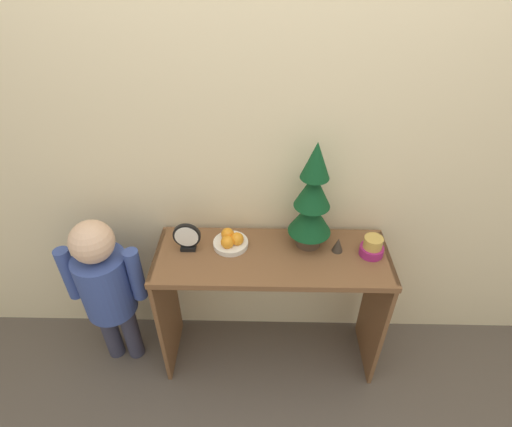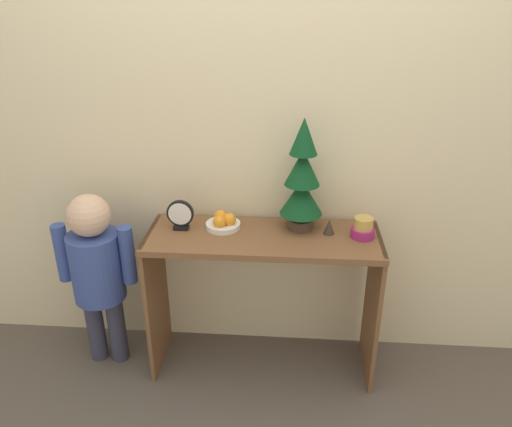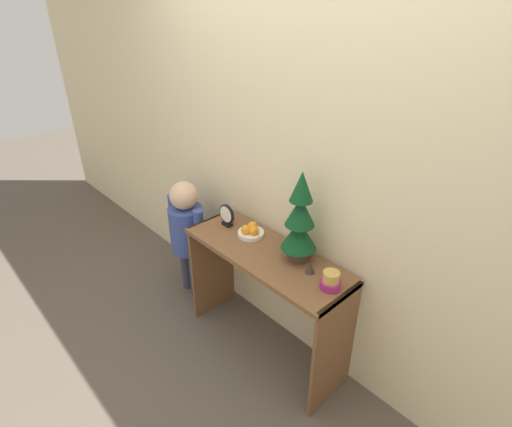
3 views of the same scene
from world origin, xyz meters
TOP-DOWN VIEW (x-y plane):
  - ground_plane at (0.00, 0.00)m, footprint 12.00×12.00m
  - back_wall at (0.00, 0.44)m, footprint 7.00×0.05m
  - console_table at (0.00, 0.20)m, footprint 1.10×0.39m
  - mini_tree at (0.17, 0.28)m, footprint 0.20×0.20m
  - fruit_bowl at (-0.20, 0.26)m, footprint 0.17×0.17m
  - singing_bowl at (0.46, 0.21)m, footprint 0.11×0.11m
  - desk_clock at (-0.39, 0.23)m, footprint 0.13×0.04m
  - figurine at (0.31, 0.23)m, footprint 0.05×0.05m
  - child_figure at (-0.82, 0.18)m, footprint 0.40×0.25m

SIDE VIEW (x-z plane):
  - ground_plane at x=0.00m, z-range 0.00..0.00m
  - child_figure at x=-0.82m, z-range 0.10..1.04m
  - console_table at x=0.00m, z-range 0.20..0.96m
  - fruit_bowl at x=-0.20m, z-range 0.75..0.83m
  - figurine at x=0.31m, z-range 0.76..0.84m
  - singing_bowl at x=0.46m, z-range 0.76..0.85m
  - desk_clock at x=-0.39m, z-range 0.76..0.91m
  - mini_tree at x=0.17m, z-range 0.75..1.29m
  - back_wall at x=0.00m, z-range 0.00..2.50m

